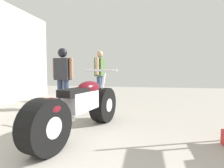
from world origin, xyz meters
The scene contains 4 objects.
ground_plane centered at (0.00, 3.16, 0.00)m, with size 16.04×16.04×0.00m, color #9E998E.
motorcycle_maroon_cruiser centered at (-0.07, 2.12, 0.43)m, with size 0.88×2.27×1.06m.
mechanic_in_blue centered at (-0.66, 5.73, 1.00)m, with size 0.30×0.71×1.77m.
mechanic_with_helmet centered at (-1.29, 4.04, 1.00)m, with size 0.66×0.30×1.66m.
Camera 1 is at (0.95, -0.56, 1.02)m, focal length 28.54 mm.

